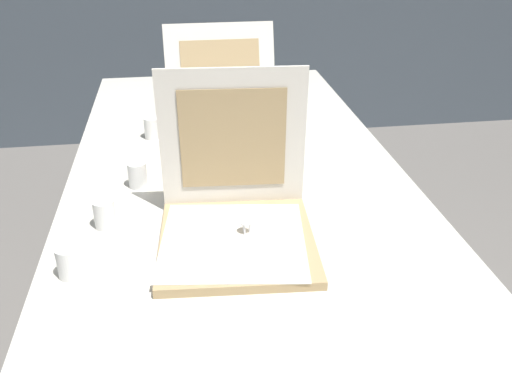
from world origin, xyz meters
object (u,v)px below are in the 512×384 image
at_px(table, 241,197).
at_px(cup_white_near_left, 69,262).
at_px(pizza_box_front, 236,218).
at_px(cup_white_far, 152,128).
at_px(pizza_box_middle, 228,140).
at_px(cup_white_near_center, 105,214).
at_px(cup_white_mid, 138,175).

distance_m(table, cup_white_near_left, 0.56).
xyz_separation_m(pizza_box_front, cup_white_far, (-0.21, 0.65, -0.02)).
bearing_deg(pizza_box_middle, cup_white_near_center, -131.89).
distance_m(cup_white_near_center, cup_white_mid, 0.22).
bearing_deg(cup_white_near_center, cup_white_far, 79.48).
xyz_separation_m(cup_white_near_center, cup_white_mid, (0.07, 0.21, 0.00)).
distance_m(pizza_box_front, cup_white_near_left, 0.38).
bearing_deg(table, cup_white_mid, 174.78).
height_order(table, cup_white_far, cup_white_far).
distance_m(pizza_box_middle, cup_white_mid, 0.32).
height_order(table, pizza_box_middle, pizza_box_middle).
relative_size(cup_white_far, cup_white_mid, 1.00).
distance_m(pizza_box_front, pizza_box_middle, 0.48).
xyz_separation_m(table, pizza_box_middle, (-0.02, 0.20, 0.10)).
bearing_deg(table, pizza_box_middle, 94.42).
height_order(pizza_box_front, cup_white_mid, pizza_box_front).
bearing_deg(cup_white_near_center, pizza_box_middle, 48.09).
xyz_separation_m(pizza_box_front, cup_white_mid, (-0.24, 0.30, -0.02)).
relative_size(pizza_box_middle, cup_white_near_center, 6.48).
bearing_deg(cup_white_far, pizza_box_middle, -36.64).
bearing_deg(pizza_box_middle, table, -85.56).
relative_size(cup_white_near_left, cup_white_far, 1.00).
relative_size(cup_white_near_center, cup_white_near_left, 1.00).
distance_m(pizza_box_middle, cup_white_near_center, 0.51).
bearing_deg(cup_white_near_left, pizza_box_middle, 55.43).
relative_size(pizza_box_middle, cup_white_mid, 6.48).
distance_m(pizza_box_front, cup_white_far, 0.68).
bearing_deg(cup_white_far, cup_white_near_left, -101.88).
relative_size(pizza_box_middle, cup_white_near_left, 6.48).
distance_m(cup_white_near_left, cup_white_far, 0.77).
bearing_deg(table, cup_white_near_center, -153.14).
relative_size(pizza_box_front, cup_white_mid, 5.34).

